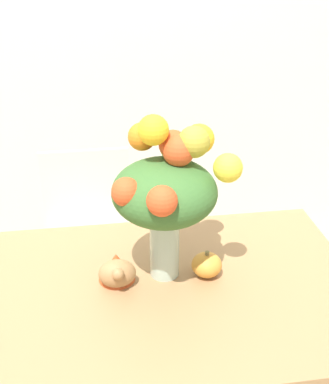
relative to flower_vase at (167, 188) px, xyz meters
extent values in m
cube|color=silver|center=(-0.04, 1.33, 0.27)|extent=(8.00, 0.06, 2.70)
cube|color=#9E754C|center=(-0.04, -0.08, -0.32)|extent=(1.26, 0.84, 0.03)
cylinder|color=#9E754C|center=(-0.61, 0.28, -0.71)|extent=(0.06, 0.06, 0.74)
cylinder|color=#9E754C|center=(0.53, 0.28, -0.71)|extent=(0.06, 0.06, 0.74)
cylinder|color=#B2CCBC|center=(-0.01, 0.00, -0.19)|extent=(0.09, 0.09, 0.23)
cylinder|color=silver|center=(-0.01, 0.00, -0.26)|extent=(0.08, 0.08, 0.09)
cylinder|color=#38662D|center=(0.01, 0.00, -0.15)|extent=(0.01, 0.01, 0.29)
cylinder|color=#38662D|center=(0.00, 0.01, -0.15)|extent=(0.01, 0.01, 0.29)
cylinder|color=#38662D|center=(-0.02, 0.01, -0.15)|extent=(0.01, 0.01, 0.29)
cylinder|color=#38662D|center=(-0.02, -0.01, -0.15)|extent=(0.01, 0.01, 0.29)
cylinder|color=#38662D|center=(0.00, -0.02, -0.15)|extent=(0.01, 0.01, 0.29)
ellipsoid|color=#38662D|center=(-0.01, 0.00, -0.01)|extent=(0.32, 0.32, 0.19)
sphere|color=yellow|center=(0.17, -0.06, 0.08)|extent=(0.09, 0.09, 0.09)
sphere|color=#D64C23|center=(-0.13, -0.06, 0.03)|extent=(0.08, 0.08, 0.08)
sphere|color=orange|center=(-0.06, 0.09, 0.13)|extent=(0.09, 0.09, 0.09)
sphere|color=#D64C23|center=(0.02, 0.04, 0.12)|extent=(0.09, 0.09, 0.09)
sphere|color=#D64C23|center=(-0.04, -0.15, 0.04)|extent=(0.09, 0.09, 0.09)
sphere|color=yellow|center=(0.04, 0.11, 0.09)|extent=(0.09, 0.09, 0.09)
sphere|color=yellow|center=(0.11, 0.09, 0.11)|extent=(0.09, 0.09, 0.09)
sphere|color=#D64C23|center=(0.03, 0.00, 0.12)|extent=(0.09, 0.09, 0.09)
sphere|color=#AD9E33|center=(0.08, 0.00, 0.14)|extent=(0.09, 0.09, 0.09)
sphere|color=yellow|center=(-0.04, 0.01, 0.18)|extent=(0.09, 0.09, 0.09)
ellipsoid|color=gold|center=(0.12, -0.03, -0.27)|extent=(0.10, 0.10, 0.08)
cylinder|color=brown|center=(0.12, -0.03, -0.23)|extent=(0.01, 0.01, 0.02)
ellipsoid|color=#A87A4C|center=(-0.16, -0.04, -0.26)|extent=(0.12, 0.08, 0.09)
cone|color=#C64C23|center=(-0.16, -0.01, -0.26)|extent=(0.12, 0.12, 0.09)
sphere|color=#A87A4C|center=(-0.16, -0.09, -0.23)|extent=(0.04, 0.04, 0.04)
cube|color=silver|center=(-0.24, 0.63, -0.65)|extent=(0.42, 0.42, 0.02)
cylinder|color=silver|center=(-0.41, 0.46, -0.87)|extent=(0.04, 0.04, 0.42)
cylinder|color=silver|center=(-0.07, 0.46, -0.87)|extent=(0.04, 0.04, 0.42)
cylinder|color=silver|center=(-0.41, 0.80, -0.87)|extent=(0.04, 0.04, 0.42)
cylinder|color=silver|center=(-0.07, 0.80, -0.87)|extent=(0.04, 0.04, 0.42)
cube|color=silver|center=(-0.24, 0.83, -0.42)|extent=(0.40, 0.02, 0.43)
camera|label=1|loc=(-0.22, -1.40, 0.71)|focal=50.00mm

